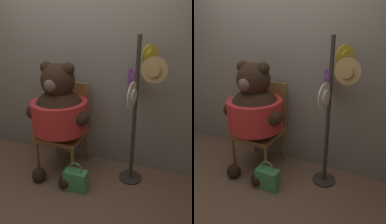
# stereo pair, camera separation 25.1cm
# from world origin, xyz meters

# --- Properties ---
(ground_plane) EXTENTS (14.00, 14.00, 0.00)m
(ground_plane) POSITION_xyz_m (0.00, 0.00, 0.00)
(ground_plane) COLOR brown
(wall_back) EXTENTS (8.00, 0.10, 2.40)m
(wall_back) POSITION_xyz_m (0.00, 0.79, 1.20)
(wall_back) COLOR gray
(wall_back) RESTS_ON ground_plane
(chair) EXTENTS (0.55, 0.55, 1.11)m
(chair) POSITION_xyz_m (-0.14, 0.50, 0.59)
(chair) COLOR olive
(chair) RESTS_ON ground_plane
(teddy_bear) EXTENTS (0.80, 0.71, 1.42)m
(teddy_bear) POSITION_xyz_m (-0.11, 0.31, 0.83)
(teddy_bear) COLOR black
(teddy_bear) RESTS_ON ground_plane
(hat_display_rack) EXTENTS (0.45, 0.53, 1.70)m
(hat_display_rack) POSITION_xyz_m (0.78, 0.45, 0.98)
(hat_display_rack) COLOR #332D28
(hat_display_rack) RESTS_ON ground_plane
(handbag_on_ground) EXTENTS (0.27, 0.13, 0.36)m
(handbag_on_ground) POSITION_xyz_m (0.20, 0.03, 0.13)
(handbag_on_ground) COLOR #479E56
(handbag_on_ground) RESTS_ON ground_plane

